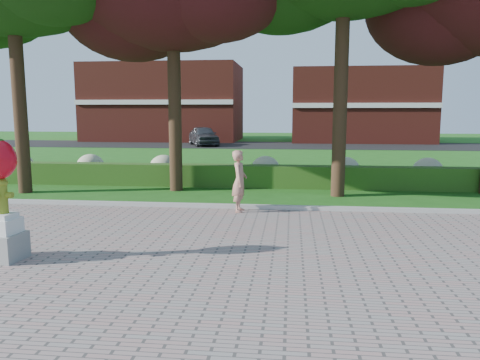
{
  "coord_description": "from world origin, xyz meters",
  "views": [
    {
      "loc": [
        1.99,
        -9.78,
        2.75
      ],
      "look_at": [
        0.79,
        1.0,
        1.14
      ],
      "focal_mm": 35.0,
      "sensor_mm": 36.0,
      "label": 1
    }
  ],
  "objects": [
    {
      "name": "ground",
      "position": [
        0.0,
        0.0,
        0.0
      ],
      "size": [
        100.0,
        100.0,
        0.0
      ],
      "primitive_type": "plane",
      "color": "#1E5A16",
      "rests_on": "ground"
    },
    {
      "name": "building_left",
      "position": [
        -10.0,
        34.0,
        3.5
      ],
      "size": [
        14.0,
        8.0,
        7.0
      ],
      "primitive_type": "cube",
      "color": "maroon",
      "rests_on": "ground"
    },
    {
      "name": "parked_car",
      "position": [
        -5.04,
        27.14,
        0.79
      ],
      "size": [
        3.43,
        4.9,
        1.55
      ],
      "primitive_type": "imported",
      "rotation": [
        0.0,
        0.0,
        0.39
      ],
      "color": "#393B40",
      "rests_on": "street"
    },
    {
      "name": "woman",
      "position": [
        0.6,
        2.6,
        0.88
      ],
      "size": [
        0.4,
        0.61,
        1.67
      ],
      "primitive_type": "imported",
      "rotation": [
        0.0,
        0.0,
        1.58
      ],
      "color": "tan",
      "rests_on": "walkway"
    },
    {
      "name": "building_right",
      "position": [
        8.0,
        34.0,
        3.2
      ],
      "size": [
        12.0,
        8.0,
        6.4
      ],
      "primitive_type": "cube",
      "color": "maroon",
      "rests_on": "ground"
    },
    {
      "name": "lawn_hedge",
      "position": [
        0.0,
        7.0,
        0.4
      ],
      "size": [
        24.0,
        0.7,
        0.8
      ],
      "primitive_type": "cube",
      "color": "#1D3F12",
      "rests_on": "ground"
    },
    {
      "name": "hydrangea_row",
      "position": [
        0.57,
        8.0,
        0.55
      ],
      "size": [
        20.1,
        1.1,
        0.99
      ],
      "color": "tan",
      "rests_on": "ground"
    },
    {
      "name": "curb",
      "position": [
        0.0,
        3.0,
        0.07
      ],
      "size": [
        40.0,
        0.18,
        0.15
      ],
      "primitive_type": "cube",
      "color": "#ADADA5",
      "rests_on": "ground"
    },
    {
      "name": "walkway",
      "position": [
        0.0,
        -4.0,
        0.02
      ],
      "size": [
        40.0,
        14.0,
        0.04
      ],
      "primitive_type": "cube",
      "color": "gray",
      "rests_on": "ground"
    },
    {
      "name": "hydrant_sculpture",
      "position": [
        -3.21,
        -2.02,
        1.24
      ],
      "size": [
        0.68,
        0.68,
        2.27
      ],
      "rotation": [
        0.0,
        0.0,
        -0.11
      ],
      "color": "gray",
      "rests_on": "walkway"
    },
    {
      "name": "street",
      "position": [
        0.0,
        28.0,
        0.01
      ],
      "size": [
        50.0,
        8.0,
        0.02
      ],
      "primitive_type": "cube",
      "color": "black",
      "rests_on": "ground"
    }
  ]
}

